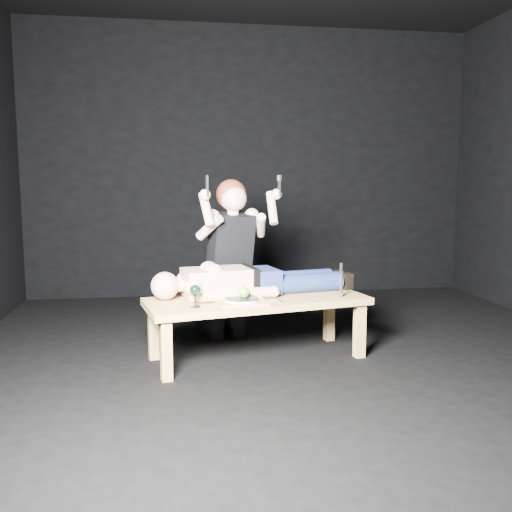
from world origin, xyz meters
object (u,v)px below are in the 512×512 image
lying_man (256,277)px  serving_tray (241,302)px  table (257,328)px  goblet (195,296)px  kneeling_woman (227,258)px  carving_knife (341,280)px

lying_man → serving_tray: bearing=-126.3°
table → serving_tray: serving_tray is taller
serving_tray → lying_man: bearing=65.2°
goblet → serving_tray: bearing=11.7°
kneeling_woman → goblet: kneeling_woman is taller
kneeling_woman → table: bearing=-89.7°
lying_man → kneeling_woman: size_ratio=1.14×
serving_tray → goblet: bearing=-168.3°
lying_man → goblet: (-0.47, -0.40, -0.05)m
serving_tray → kneeling_woman: bearing=92.2°
table → lying_man: size_ratio=1.04×
table → serving_tray: 0.32m
lying_man → carving_knife: size_ratio=6.09×
table → carving_knife: bearing=-17.2°
lying_man → serving_tray: lying_man is taller
table → carving_knife: 0.71m
kneeling_woman → serving_tray: size_ratio=3.94×
carving_knife → table: bearing=162.8°
lying_man → goblet: bearing=-151.5°
serving_tray → carving_knife: (0.75, 0.11, 0.12)m
kneeling_woman → serving_tray: (0.03, -0.71, -0.21)m
kneeling_woman → serving_tray: bearing=-104.3°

